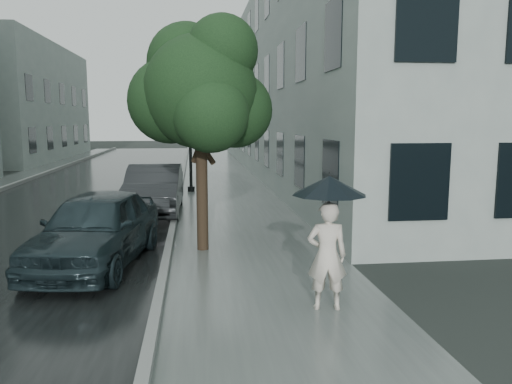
{
  "coord_description": "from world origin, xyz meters",
  "views": [
    {
      "loc": [
        -1.0,
        -7.59,
        2.79
      ],
      "look_at": [
        0.26,
        2.59,
        1.3
      ],
      "focal_mm": 35.0,
      "sensor_mm": 36.0,
      "label": 1
    }
  ],
  "objects": [
    {
      "name": "ground",
      "position": [
        0.0,
        0.0,
        0.0
      ],
      "size": [
        120.0,
        120.0,
        0.0
      ],
      "primitive_type": "plane",
      "color": "black",
      "rests_on": "ground"
    },
    {
      "name": "sidewalk",
      "position": [
        0.25,
        12.0,
        0.0
      ],
      "size": [
        3.5,
        60.0,
        0.01
      ],
      "primitive_type": "cube",
      "color": "slate",
      "rests_on": "ground"
    },
    {
      "name": "kerb_near",
      "position": [
        -1.57,
        12.0,
        0.07
      ],
      "size": [
        0.15,
        60.0,
        0.15
      ],
      "primitive_type": "cube",
      "color": "slate",
      "rests_on": "ground"
    },
    {
      "name": "asphalt_road",
      "position": [
        -5.08,
        12.0,
        0.0
      ],
      "size": [
        6.85,
        60.0,
        0.0
      ],
      "primitive_type": "cube",
      "color": "black",
      "rests_on": "ground"
    },
    {
      "name": "building_near",
      "position": [
        5.47,
        19.5,
        4.5
      ],
      "size": [
        7.02,
        36.0,
        9.0
      ],
      "color": "#8D9A94",
      "rests_on": "ground"
    },
    {
      "name": "building_far_b",
      "position": [
        -13.77,
        30.0,
        4.0
      ],
      "size": [
        7.02,
        18.0,
        8.0
      ],
      "color": "#8D9A94",
      "rests_on": "ground"
    },
    {
      "name": "pedestrian",
      "position": [
        0.91,
        -0.67,
        0.81
      ],
      "size": [
        0.63,
        0.46,
        1.61
      ],
      "primitive_type": "imported",
      "rotation": [
        0.0,
        0.0,
        3.01
      ],
      "color": "beige",
      "rests_on": "sidewalk"
    },
    {
      "name": "umbrella",
      "position": [
        0.91,
        -0.7,
        1.86
      ],
      "size": [
        1.35,
        1.35,
        1.11
      ],
      "rotation": [
        0.0,
        0.0,
        0.3
      ],
      "color": "black",
      "rests_on": "ground"
    },
    {
      "name": "street_tree",
      "position": [
        -0.85,
        3.09,
        3.4
      ],
      "size": [
        3.1,
        2.82,
        4.91
      ],
      "color": "#332619",
      "rests_on": "ground"
    },
    {
      "name": "lamp_post",
      "position": [
        -1.29,
        11.88,
        2.91
      ],
      "size": [
        0.84,
        0.38,
        5.09
      ],
      "rotation": [
        0.0,
        0.0,
        0.15
      ],
      "color": "black",
      "rests_on": "ground"
    },
    {
      "name": "car_near",
      "position": [
        -2.89,
        2.09,
        0.73
      ],
      "size": [
        2.35,
        4.45,
        1.44
      ],
      "primitive_type": "imported",
      "rotation": [
        0.0,
        0.0,
        -0.16
      ],
      "color": "#19262A",
      "rests_on": "ground"
    },
    {
      "name": "car_far",
      "position": [
        -2.2,
        7.46,
        0.73
      ],
      "size": [
        1.61,
        4.42,
        1.45
      ],
      "primitive_type": "imported",
      "rotation": [
        0.0,
        0.0,
        -0.02
      ],
      "color": "black",
      "rests_on": "ground"
    }
  ]
}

